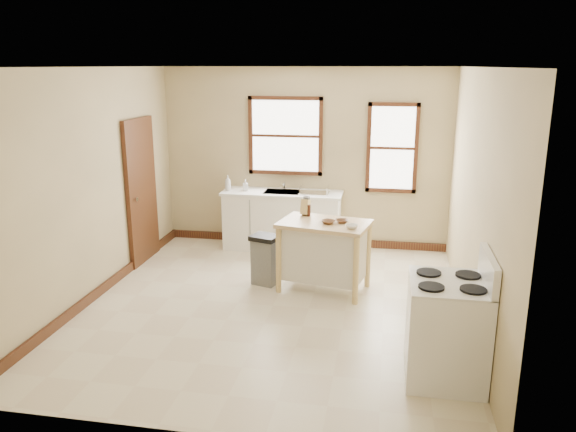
# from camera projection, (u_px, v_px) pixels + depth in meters

# --- Properties ---
(floor) EXTENTS (5.00, 5.00, 0.00)m
(floor) POSITION_uv_depth(u_px,v_px,m) (273.00, 306.00, 6.80)
(floor) COLOR beige
(floor) RESTS_ON ground
(ceiling) EXTENTS (5.00, 5.00, 0.00)m
(ceiling) POSITION_uv_depth(u_px,v_px,m) (271.00, 67.00, 6.07)
(ceiling) COLOR white
(ceiling) RESTS_ON ground
(wall_back) EXTENTS (4.50, 0.04, 2.80)m
(wall_back) POSITION_uv_depth(u_px,v_px,m) (304.00, 158.00, 8.81)
(wall_back) COLOR tan
(wall_back) RESTS_ON ground
(wall_left) EXTENTS (0.04, 5.00, 2.80)m
(wall_left) POSITION_uv_depth(u_px,v_px,m) (91.00, 186.00, 6.82)
(wall_left) COLOR tan
(wall_left) RESTS_ON ground
(wall_right) EXTENTS (0.04, 5.00, 2.80)m
(wall_right) POSITION_uv_depth(u_px,v_px,m) (476.00, 201.00, 6.05)
(wall_right) COLOR tan
(wall_right) RESTS_ON ground
(window_main) EXTENTS (1.17, 0.06, 1.22)m
(window_main) POSITION_uv_depth(u_px,v_px,m) (285.00, 136.00, 8.75)
(window_main) COLOR #38140F
(window_main) RESTS_ON wall_back
(window_side) EXTENTS (0.77, 0.06, 1.37)m
(window_side) POSITION_uv_depth(u_px,v_px,m) (392.00, 148.00, 8.51)
(window_side) COLOR #38140F
(window_side) RESTS_ON wall_back
(door_left) EXTENTS (0.06, 0.90, 2.10)m
(door_left) POSITION_uv_depth(u_px,v_px,m) (142.00, 191.00, 8.14)
(door_left) COLOR #38140F
(door_left) RESTS_ON ground
(baseboard_back) EXTENTS (4.50, 0.04, 0.12)m
(baseboard_back) POSITION_uv_depth(u_px,v_px,m) (304.00, 240.00, 9.13)
(baseboard_back) COLOR #38140F
(baseboard_back) RESTS_ON ground
(baseboard_left) EXTENTS (0.04, 5.00, 0.12)m
(baseboard_left) POSITION_uv_depth(u_px,v_px,m) (103.00, 289.00, 7.16)
(baseboard_left) COLOR #38140F
(baseboard_left) RESTS_ON ground
(sink_counter) EXTENTS (1.86, 0.62, 0.92)m
(sink_counter) POSITION_uv_depth(u_px,v_px,m) (282.00, 220.00, 8.82)
(sink_counter) COLOR white
(sink_counter) RESTS_ON ground
(faucet) EXTENTS (0.03, 0.03, 0.22)m
(faucet) POSITION_uv_depth(u_px,v_px,m) (284.00, 182.00, 8.84)
(faucet) COLOR silver
(faucet) RESTS_ON sink_counter
(soap_bottle_a) EXTENTS (0.12, 0.12, 0.24)m
(soap_bottle_a) POSITION_uv_depth(u_px,v_px,m) (228.00, 183.00, 8.75)
(soap_bottle_a) COLOR #B2B2B2
(soap_bottle_a) RESTS_ON sink_counter
(soap_bottle_b) EXTENTS (0.10, 0.10, 0.17)m
(soap_bottle_b) POSITION_uv_depth(u_px,v_px,m) (245.00, 185.00, 8.75)
(soap_bottle_b) COLOR #B2B2B2
(soap_bottle_b) RESTS_ON sink_counter
(dish_rack) EXTENTS (0.46, 0.37, 0.11)m
(dish_rack) POSITION_uv_depth(u_px,v_px,m) (315.00, 190.00, 8.56)
(dish_rack) COLOR silver
(dish_rack) RESTS_ON sink_counter
(kitchen_island) EXTENTS (1.23, 0.91, 0.91)m
(kitchen_island) POSITION_uv_depth(u_px,v_px,m) (324.00, 256.00, 7.19)
(kitchen_island) COLOR #D9B980
(kitchen_island) RESTS_ON ground
(knife_block) EXTENTS (0.12, 0.12, 0.20)m
(knife_block) POSITION_uv_depth(u_px,v_px,m) (305.00, 208.00, 7.37)
(knife_block) COLOR tan
(knife_block) RESTS_ON kitchen_island
(pepper_grinder) EXTENTS (0.06, 0.06, 0.15)m
(pepper_grinder) POSITION_uv_depth(u_px,v_px,m) (309.00, 211.00, 7.32)
(pepper_grinder) COLOR #3F1D11
(pepper_grinder) RESTS_ON kitchen_island
(bowl_a) EXTENTS (0.23, 0.23, 0.04)m
(bowl_a) POSITION_uv_depth(u_px,v_px,m) (328.00, 222.00, 6.99)
(bowl_a) COLOR brown
(bowl_a) RESTS_ON kitchen_island
(bowl_b) EXTENTS (0.21, 0.21, 0.04)m
(bowl_b) POSITION_uv_depth(u_px,v_px,m) (342.00, 221.00, 7.04)
(bowl_b) COLOR brown
(bowl_b) RESTS_ON kitchen_island
(bowl_c) EXTENTS (0.19, 0.19, 0.05)m
(bowl_c) POSITION_uv_depth(u_px,v_px,m) (352.00, 226.00, 6.79)
(bowl_c) COLOR white
(bowl_c) RESTS_ON kitchen_island
(trash_bin) EXTENTS (0.42, 0.38, 0.67)m
(trash_bin) POSITION_uv_depth(u_px,v_px,m) (265.00, 260.00, 7.41)
(trash_bin) COLOR slate
(trash_bin) RESTS_ON ground
(gas_stove) EXTENTS (0.76, 0.77, 1.22)m
(gas_stove) POSITION_uv_depth(u_px,v_px,m) (447.00, 317.00, 5.10)
(gas_stove) COLOR white
(gas_stove) RESTS_ON ground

